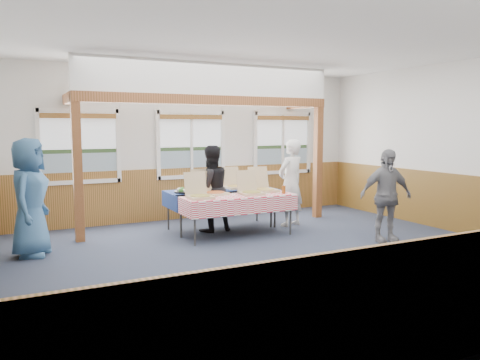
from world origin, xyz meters
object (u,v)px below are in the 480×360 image
table_left (222,193)px  woman_black (210,189)px  table_right (236,198)px  man_blue (29,198)px  woman_white (291,183)px  person_grey (386,196)px

table_left → woman_black: woman_black is taller
table_right → woman_black: (-0.27, 0.56, 0.11)m
woman_black → man_blue: (-3.13, -0.36, 0.09)m
woman_black → table_right: bearing=112.3°
man_blue → table_right: bearing=-73.2°
woman_white → woman_black: bearing=-24.7°
table_left → table_right: bearing=-76.9°
table_right → woman_white: 1.41m
woman_black → person_grey: 3.17m
woman_black → person_grey: size_ratio=1.02×
man_blue → table_left: bearing=-61.8°
table_left → person_grey: 3.04m
woman_white → woman_black: 1.65m
table_right → woman_white: size_ratio=1.29×
woman_white → man_blue: size_ratio=0.96×
table_right → person_grey: person_grey is taller
table_left → woman_black: (-0.29, -0.12, 0.11)m
table_left → person_grey: size_ratio=1.43×
table_left → woman_black: size_ratio=1.40×
woman_white → person_grey: woman_white is taller
table_left → table_right: size_ratio=1.03×
table_right → man_blue: size_ratio=1.23×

